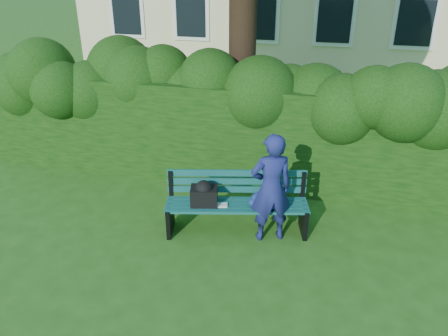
# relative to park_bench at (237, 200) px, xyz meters

# --- Properties ---
(ground) EXTENTS (80.00, 80.00, 0.00)m
(ground) POSITION_rel_park_bench_xyz_m (-0.23, -0.47, -0.51)
(ground) COLOR #275116
(ground) RESTS_ON ground
(hedge) EXTENTS (10.00, 1.00, 1.80)m
(hedge) POSITION_rel_park_bench_xyz_m (-0.23, 1.73, 0.39)
(hedge) COLOR black
(hedge) RESTS_ON ground
(park_bench) EXTENTS (2.15, 1.03, 0.89)m
(park_bench) POSITION_rel_park_bench_xyz_m (0.00, 0.00, 0.00)
(park_bench) COLOR #0F4B4E
(park_bench) RESTS_ON ground
(man_reading) EXTENTS (0.70, 0.60, 1.63)m
(man_reading) POSITION_rel_park_bench_xyz_m (0.50, -0.08, 0.31)
(man_reading) COLOR navy
(man_reading) RESTS_ON ground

